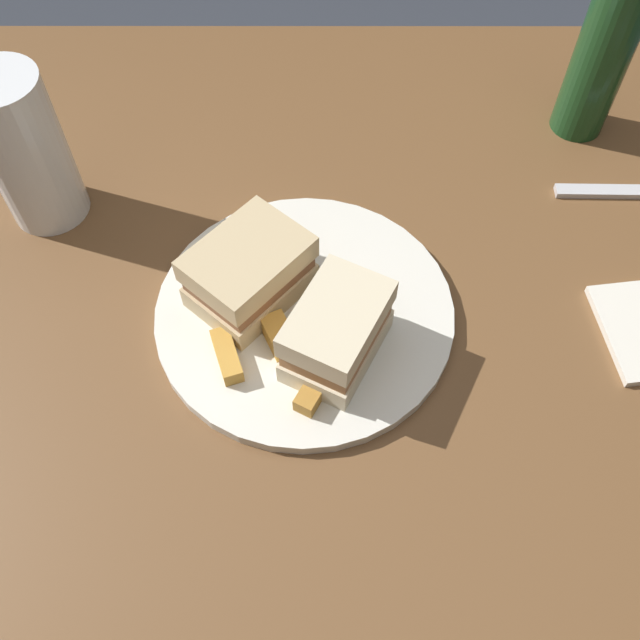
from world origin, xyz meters
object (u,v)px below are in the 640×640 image
at_px(cider_bottle, 607,43).
at_px(fork, 637,192).
at_px(plate, 305,312).
at_px(pint_glass, 30,159).
at_px(sandwich_half_left, 249,272).
at_px(sandwich_half_right, 332,332).

height_order(cider_bottle, fork, cider_bottle).
bearing_deg(cider_bottle, fork, 22.09).
bearing_deg(fork, cider_bottle, 112.97).
xyz_separation_m(plate, pint_glass, (-0.14, -0.28, 0.07)).
relative_size(pint_glass, fork, 0.93).
bearing_deg(fork, pint_glass, -177.18).
distance_m(plate, sandwich_half_left, 0.07).
bearing_deg(fork, sandwich_half_right, -147.21).
bearing_deg(sandwich_half_right, sandwich_half_left, -131.29).
relative_size(plate, sandwich_half_left, 2.15).
bearing_deg(pint_glass, fork, 91.93).
distance_m(plate, sandwich_half_right, 0.07).
height_order(plate, cider_bottle, cider_bottle).
bearing_deg(cider_bottle, sandwich_half_right, -42.32).
relative_size(sandwich_half_right, pint_glass, 0.73).
height_order(plate, pint_glass, pint_glass).
xyz_separation_m(plate, fork, (-0.16, 0.36, -0.00)).
bearing_deg(cider_bottle, pint_glass, -77.39).
xyz_separation_m(pint_glass, fork, (-0.02, 0.64, -0.07)).
relative_size(sandwich_half_right, cider_bottle, 0.43).
distance_m(pint_glass, fork, 0.65).
relative_size(sandwich_half_left, cider_bottle, 0.47).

